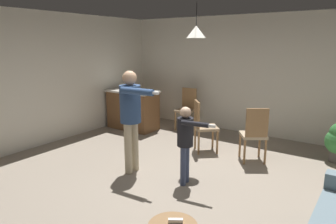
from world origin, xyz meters
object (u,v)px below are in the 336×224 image
object	(u,v)px
person_adult	(131,111)
person_child	(186,137)
kitchen_counter	(133,109)
dining_chair_by_counter	(203,124)
spare_remote_on_table	(176,221)
dining_chair_near_wall	(187,107)
dining_chair_centre_back	(254,133)

from	to	relation	value
person_adult	person_child	distance (m)	1.00
kitchen_counter	person_adult	xyz separation A→B (m)	(1.72, -1.99, 0.55)
kitchen_counter	person_adult	world-z (taller)	person_adult
dining_chair_by_counter	spare_remote_on_table	xyz separation A→B (m)	(1.37, -3.01, -0.01)
person_child	person_adult	bearing A→B (deg)	-91.30
dining_chair_by_counter	dining_chair_near_wall	size ratio (longest dim) A/B	1.00
person_adult	dining_chair_centre_back	bearing A→B (deg)	131.95
kitchen_counter	dining_chair_near_wall	size ratio (longest dim) A/B	1.26
person_child	spare_remote_on_table	xyz separation A→B (m)	(0.89, -1.62, -0.20)
person_adult	dining_chair_centre_back	distance (m)	2.19
spare_remote_on_table	dining_chair_by_counter	bearing A→B (deg)	114.40
kitchen_counter	dining_chair_centre_back	xyz separation A→B (m)	(3.21, -0.45, 0.07)
dining_chair_near_wall	dining_chair_centre_back	bearing A→B (deg)	146.56
dining_chair_near_wall	spare_remote_on_table	distance (m)	4.87
dining_chair_near_wall	dining_chair_centre_back	world-z (taller)	same
person_adult	spare_remote_on_table	world-z (taller)	person_adult
person_child	dining_chair_centre_back	size ratio (longest dim) A/B	1.18
dining_chair_by_counter	kitchen_counter	bearing A→B (deg)	-142.60
person_child	dining_chair_near_wall	bearing A→B (deg)	-157.51
spare_remote_on_table	dining_chair_near_wall	bearing A→B (deg)	120.17
kitchen_counter	dining_chair_near_wall	xyz separation A→B (m)	(1.11, 0.73, 0.07)
person_child	spare_remote_on_table	distance (m)	1.86
dining_chair_near_wall	dining_chair_centre_back	distance (m)	2.40
kitchen_counter	dining_chair_centre_back	distance (m)	3.24
person_adult	dining_chair_near_wall	size ratio (longest dim) A/B	1.66
dining_chair_by_counter	person_child	bearing A→B (deg)	-21.58
person_child	dining_chair_by_counter	distance (m)	1.48
person_child	dining_chair_near_wall	xyz separation A→B (m)	(-1.56, 2.59, -0.19)
person_child	spare_remote_on_table	world-z (taller)	person_child
dining_chair_near_wall	spare_remote_on_table	world-z (taller)	dining_chair_near_wall
person_adult	person_child	size ratio (longest dim) A/B	1.40
dining_chair_by_counter	dining_chair_centre_back	bearing A→B (deg)	50.73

